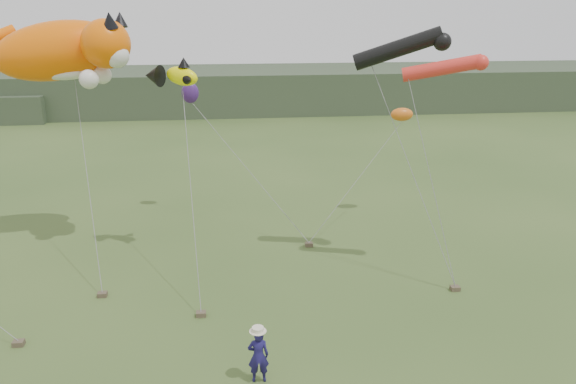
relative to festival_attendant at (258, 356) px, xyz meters
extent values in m
plane|color=#385123|center=(0.67, 0.56, -0.81)|extent=(120.00, 120.00, 0.00)
cube|color=#2D3D28|center=(0.67, 45.56, 1.19)|extent=(90.00, 12.00, 4.00)
imported|color=#1B1552|center=(0.00, 0.00, 0.00)|extent=(0.60, 0.41, 1.63)
cube|color=brown|center=(-5.34, 5.50, -0.73)|extent=(0.33, 0.27, 0.17)
cube|color=brown|center=(-1.73, 3.70, -0.73)|extent=(0.33, 0.27, 0.17)
cube|color=brown|center=(7.62, 4.48, -0.73)|extent=(0.33, 0.27, 0.17)
cube|color=brown|center=(-7.32, 2.59, -0.73)|extent=(0.33, 0.27, 0.17)
cube|color=brown|center=(2.82, 9.12, -0.73)|extent=(0.33, 0.27, 0.17)
ellipsoid|color=#FF6504|center=(-7.43, 11.32, 7.52)|extent=(5.71, 2.97, 3.09)
sphere|color=#FF6504|center=(-5.26, 10.23, 7.84)|extent=(1.95, 1.95, 1.95)
cone|color=black|center=(-4.94, 9.69, 8.76)|extent=(0.61, 0.74, 0.73)
cone|color=black|center=(-4.72, 10.78, 8.76)|extent=(0.61, 0.70, 0.69)
sphere|color=white|center=(-4.83, 9.91, 7.41)|extent=(0.97, 0.97, 0.97)
ellipsoid|color=white|center=(-7.21, 10.99, 6.65)|extent=(1.91, 0.95, 0.60)
sphere|color=white|center=(-5.91, 9.58, 6.54)|extent=(0.76, 0.76, 0.76)
sphere|color=white|center=(-5.69, 11.10, 6.54)|extent=(0.76, 0.76, 0.76)
ellipsoid|color=#FFFA04|center=(-2.27, 8.97, 6.68)|extent=(1.53, 1.14, 0.91)
cone|color=black|center=(-3.41, 9.25, 6.68)|extent=(0.97, 1.06, 0.86)
cone|color=black|center=(-2.17, 8.97, 7.20)|extent=(0.48, 0.48, 0.38)
cone|color=black|center=(-1.98, 8.49, 6.58)|extent=(0.50, 0.53, 0.38)
cone|color=black|center=(-1.98, 9.44, 6.58)|extent=(0.50, 0.53, 0.38)
cylinder|color=black|center=(5.86, 7.63, 7.74)|extent=(3.39, 1.50, 1.67)
sphere|color=black|center=(7.36, 7.09, 8.01)|extent=(0.67, 0.67, 0.67)
cylinder|color=red|center=(7.15, 6.43, 7.13)|extent=(2.85, 1.34, 1.06)
sphere|color=red|center=(8.41, 5.99, 7.35)|extent=(0.56, 0.56, 0.56)
ellipsoid|color=orange|center=(7.85, 12.71, 4.30)|extent=(1.10, 0.64, 0.64)
ellipsoid|color=#3E1C65|center=(-2.29, 14.26, 5.28)|extent=(0.83, 0.55, 1.01)
camera|label=1|loc=(-0.72, -13.39, 9.20)|focal=35.00mm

